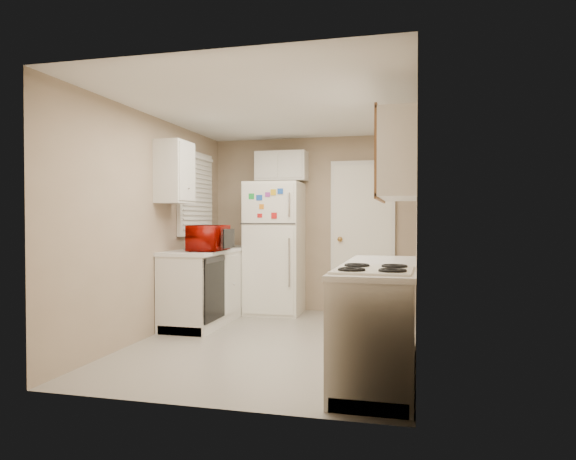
# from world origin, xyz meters

# --- Properties ---
(floor) EXTENTS (3.80, 3.80, 0.00)m
(floor) POSITION_xyz_m (0.00, 0.00, 0.00)
(floor) COLOR #ACA69B
(floor) RESTS_ON ground
(ceiling) EXTENTS (3.80, 3.80, 0.00)m
(ceiling) POSITION_xyz_m (0.00, 0.00, 2.40)
(ceiling) COLOR white
(ceiling) RESTS_ON floor
(wall_left) EXTENTS (3.80, 3.80, 0.00)m
(wall_left) POSITION_xyz_m (-1.40, 0.00, 1.20)
(wall_left) COLOR tan
(wall_left) RESTS_ON floor
(wall_right) EXTENTS (3.80, 3.80, 0.00)m
(wall_right) POSITION_xyz_m (1.40, 0.00, 1.20)
(wall_right) COLOR tan
(wall_right) RESTS_ON floor
(wall_back) EXTENTS (2.80, 2.80, 0.00)m
(wall_back) POSITION_xyz_m (0.00, 1.90, 1.20)
(wall_back) COLOR tan
(wall_back) RESTS_ON floor
(wall_front) EXTENTS (2.80, 2.80, 0.00)m
(wall_front) POSITION_xyz_m (0.00, -1.90, 1.20)
(wall_front) COLOR tan
(wall_front) RESTS_ON floor
(left_counter) EXTENTS (0.60, 1.80, 0.90)m
(left_counter) POSITION_xyz_m (-1.10, 0.90, 0.45)
(left_counter) COLOR silver
(left_counter) RESTS_ON floor
(dishwasher) EXTENTS (0.03, 0.58, 0.72)m
(dishwasher) POSITION_xyz_m (-0.81, 0.30, 0.49)
(dishwasher) COLOR black
(dishwasher) RESTS_ON floor
(sink) EXTENTS (0.54, 0.74, 0.16)m
(sink) POSITION_xyz_m (-1.10, 1.05, 0.86)
(sink) COLOR gray
(sink) RESTS_ON left_counter
(microwave) EXTENTS (0.56, 0.33, 0.36)m
(microwave) POSITION_xyz_m (-0.95, 0.49, 1.05)
(microwave) COLOR #8F0801
(microwave) RESTS_ON left_counter
(soap_bottle) EXTENTS (0.09, 0.09, 0.20)m
(soap_bottle) POSITION_xyz_m (-1.15, 1.62, 1.00)
(soap_bottle) COLOR white
(soap_bottle) RESTS_ON left_counter
(window_blinds) EXTENTS (0.10, 0.98, 1.08)m
(window_blinds) POSITION_xyz_m (-1.36, 1.05, 1.60)
(window_blinds) COLOR silver
(window_blinds) RESTS_ON wall_left
(upper_cabinet_left) EXTENTS (0.30, 0.45, 0.70)m
(upper_cabinet_left) POSITION_xyz_m (-1.25, 0.22, 1.80)
(upper_cabinet_left) COLOR silver
(upper_cabinet_left) RESTS_ON wall_left
(refrigerator) EXTENTS (0.74, 0.72, 1.76)m
(refrigerator) POSITION_xyz_m (-0.45, 1.59, 0.88)
(refrigerator) COLOR white
(refrigerator) RESTS_ON floor
(cabinet_over_fridge) EXTENTS (0.70, 0.30, 0.40)m
(cabinet_over_fridge) POSITION_xyz_m (-0.40, 1.75, 2.00)
(cabinet_over_fridge) COLOR silver
(cabinet_over_fridge) RESTS_ON wall_back
(interior_door) EXTENTS (0.86, 0.06, 2.08)m
(interior_door) POSITION_xyz_m (0.70, 1.86, 1.02)
(interior_door) COLOR white
(interior_door) RESTS_ON floor
(right_counter) EXTENTS (0.60, 2.00, 0.90)m
(right_counter) POSITION_xyz_m (1.10, -0.80, 0.45)
(right_counter) COLOR silver
(right_counter) RESTS_ON floor
(stove) EXTENTS (0.57, 0.69, 0.82)m
(stove) POSITION_xyz_m (1.10, -1.36, 0.41)
(stove) COLOR white
(stove) RESTS_ON floor
(upper_cabinet_right) EXTENTS (0.30, 1.20, 0.70)m
(upper_cabinet_right) POSITION_xyz_m (1.25, -0.50, 1.80)
(upper_cabinet_right) COLOR silver
(upper_cabinet_right) RESTS_ON wall_right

